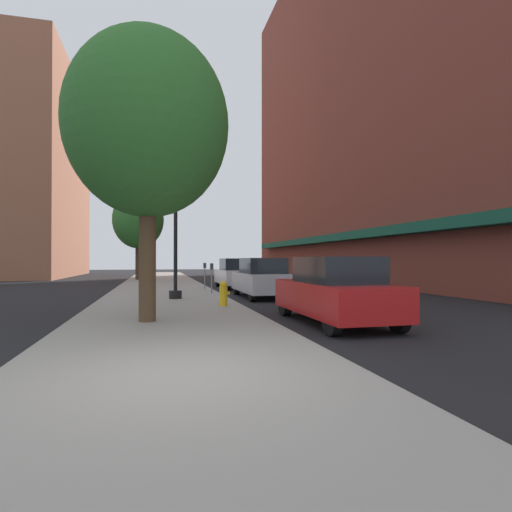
# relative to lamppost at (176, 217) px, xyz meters

# --- Properties ---
(ground_plane) EXTENTS (90.00, 90.00, 0.00)m
(ground_plane) POSITION_rel_lamppost_xyz_m (3.63, 7.74, -3.20)
(ground_plane) COLOR black
(sidewalk_slab) EXTENTS (4.80, 50.00, 0.12)m
(sidewalk_slab) POSITION_rel_lamppost_xyz_m (-0.37, 8.74, -3.14)
(sidewalk_slab) COLOR gray
(sidewalk_slab) RESTS_ON ground
(building_right_brick) EXTENTS (6.80, 40.00, 28.97)m
(building_right_brick) POSITION_rel_lamppost_xyz_m (14.62, 11.74, 11.26)
(building_right_brick) COLOR brown
(building_right_brick) RESTS_ON ground
(building_far_background) EXTENTS (6.80, 18.00, 19.67)m
(building_far_background) POSITION_rel_lamppost_xyz_m (-11.38, 26.74, 6.61)
(building_far_background) COLOR #9E6047
(building_far_background) RESTS_ON ground
(lamppost) EXTENTS (0.48, 0.48, 5.90)m
(lamppost) POSITION_rel_lamppost_xyz_m (0.00, 0.00, 0.00)
(lamppost) COLOR black
(lamppost) RESTS_ON sidewalk_slab
(fire_hydrant) EXTENTS (0.33, 0.26, 0.79)m
(fire_hydrant) POSITION_rel_lamppost_xyz_m (1.38, -2.82, -2.68)
(fire_hydrant) COLOR gold
(fire_hydrant) RESTS_ON sidewalk_slab
(parking_meter_near) EXTENTS (0.14, 0.09, 1.31)m
(parking_meter_near) POSITION_rel_lamppost_xyz_m (1.68, 4.90, -2.25)
(parking_meter_near) COLOR slate
(parking_meter_near) RESTS_ON sidewalk_slab
(parking_meter_far) EXTENTS (0.14, 0.09, 1.31)m
(parking_meter_far) POSITION_rel_lamppost_xyz_m (1.68, 2.26, -2.25)
(parking_meter_far) COLOR slate
(parking_meter_far) RESTS_ON sidewalk_slab
(tree_near) EXTENTS (3.73, 3.73, 6.60)m
(tree_near) POSITION_rel_lamppost_xyz_m (-2.01, 15.90, 1.35)
(tree_near) COLOR #422D1E
(tree_near) RESTS_ON sidewalk_slab
(tree_mid) EXTENTS (3.87, 3.87, 6.94)m
(tree_mid) POSITION_rel_lamppost_xyz_m (-0.92, -5.63, 1.61)
(tree_mid) COLOR #4C3823
(tree_mid) RESTS_ON sidewalk_slab
(car_red) EXTENTS (1.80, 4.30, 1.66)m
(car_red) POSITION_rel_lamppost_xyz_m (3.63, -6.30, -2.39)
(car_red) COLOR black
(car_red) RESTS_ON ground
(car_silver) EXTENTS (1.80, 4.30, 1.66)m
(car_silver) POSITION_rel_lamppost_xyz_m (3.63, 0.92, -2.39)
(car_silver) COLOR black
(car_silver) RESTS_ON ground
(car_white) EXTENTS (1.80, 4.30, 1.66)m
(car_white) POSITION_rel_lamppost_xyz_m (3.63, 6.73, -2.39)
(car_white) COLOR black
(car_white) RESTS_ON ground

